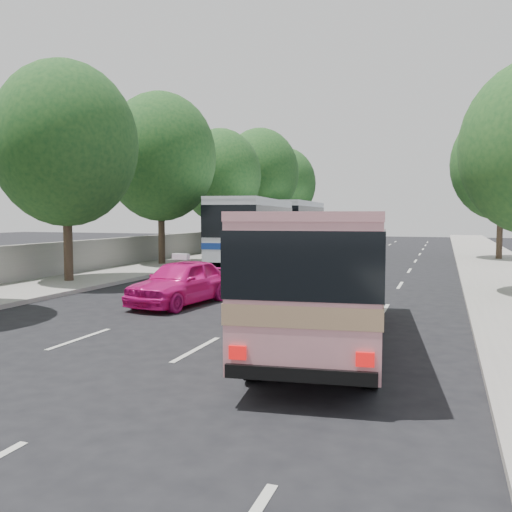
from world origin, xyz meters
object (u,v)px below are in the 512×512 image
at_px(white_pickup, 255,249).
at_px(tour_coach_rear, 297,220).
at_px(pink_taxi, 181,282).
at_px(tour_coach_front, 255,225).
at_px(pink_bus, 327,262).

distance_m(white_pickup, tour_coach_rear, 16.24).
height_order(pink_taxi, tour_coach_front, tour_coach_front).
relative_size(pink_taxi, white_pickup, 0.71).
bearing_deg(pink_bus, tour_coach_rear, 98.82).
bearing_deg(tour_coach_rear, tour_coach_front, -87.51).
bearing_deg(white_pickup, pink_bus, -62.78).
bearing_deg(pink_bus, tour_coach_front, 106.76).
bearing_deg(pink_bus, pink_taxi, 139.70).
height_order(pink_taxi, tour_coach_rear, tour_coach_rear).
bearing_deg(pink_taxi, tour_coach_front, 108.10).
distance_m(tour_coach_front, tour_coach_rear, 16.15).
xyz_separation_m(pink_bus, white_pickup, (-7.91, 17.80, -0.92)).
bearing_deg(tour_coach_rear, pink_taxi, -85.68).
relative_size(white_pickup, tour_coach_rear, 0.44).
bearing_deg(pink_taxi, pink_bus, -25.28).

